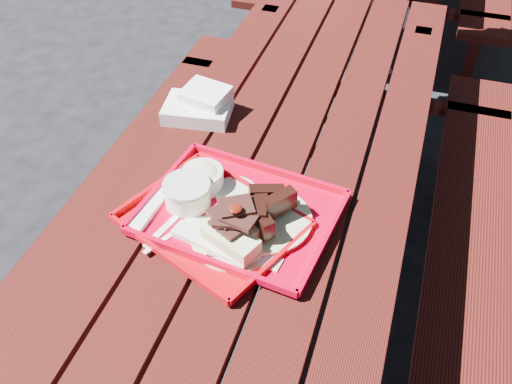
% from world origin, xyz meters
% --- Properties ---
extents(ground, '(60.00, 60.00, 0.00)m').
position_xyz_m(ground, '(0.00, 0.00, 0.00)').
color(ground, black).
rests_on(ground, ground).
extents(picnic_table_near, '(1.41, 2.40, 0.75)m').
position_xyz_m(picnic_table_near, '(-0.00, 0.00, 0.56)').
color(picnic_table_near, '#42120C').
rests_on(picnic_table_near, ground).
extents(near_tray, '(0.49, 0.44, 0.13)m').
position_xyz_m(near_tray, '(-0.08, -0.21, 0.78)').
color(near_tray, '#BF0610').
rests_on(near_tray, picnic_table_near).
extents(far_tray, '(0.50, 0.41, 0.08)m').
position_xyz_m(far_tray, '(-0.04, -0.18, 0.77)').
color(far_tray, red).
rests_on(far_tray, picnic_table_near).
extents(white_cloth, '(0.21, 0.18, 0.08)m').
position_xyz_m(white_cloth, '(-0.29, 0.20, 0.78)').
color(white_cloth, white).
rests_on(white_cloth, picnic_table_near).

